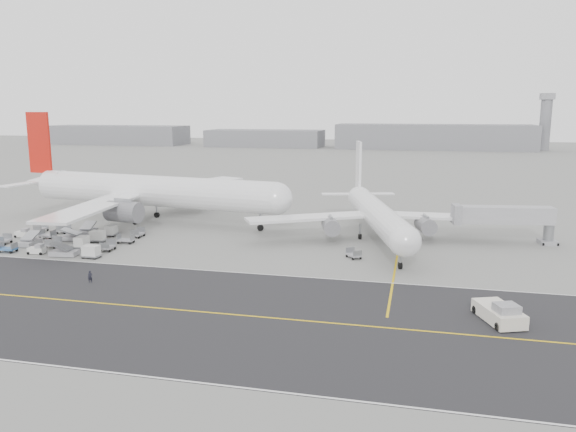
% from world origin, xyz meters
% --- Properties ---
extents(ground, '(700.00, 700.00, 0.00)m').
position_xyz_m(ground, '(0.00, 0.00, 0.00)').
color(ground, gray).
rests_on(ground, ground).
extents(taxiway, '(220.00, 59.00, 0.03)m').
position_xyz_m(taxiway, '(5.02, -17.98, 0.01)').
color(taxiway, '#28272A').
rests_on(taxiway, ground).
extents(horizon_buildings, '(520.00, 28.00, 28.00)m').
position_xyz_m(horizon_buildings, '(30.00, 260.00, 0.00)').
color(horizon_buildings, gray).
rests_on(horizon_buildings, ground).
extents(control_tower, '(7.00, 7.00, 31.25)m').
position_xyz_m(control_tower, '(100.00, 265.00, 16.25)').
color(control_tower, gray).
rests_on(control_tower, ground).
extents(airliner_a, '(63.62, 62.51, 22.04)m').
position_xyz_m(airliner_a, '(-21.10, 28.88, 6.34)').
color(airliner_a, white).
rests_on(airliner_a, ground).
extents(airliner_b, '(44.60, 45.58, 16.09)m').
position_xyz_m(airliner_b, '(25.76, 22.90, 4.65)').
color(airliner_b, white).
rests_on(airliner_b, ground).
extents(pushback_tug, '(5.34, 8.64, 2.47)m').
position_xyz_m(pushback_tug, '(41.88, -13.53, 1.02)').
color(pushback_tug, silver).
rests_on(pushback_tug, ground).
extents(jet_bridge, '(17.80, 5.73, 6.64)m').
position_xyz_m(jet_bridge, '(47.25, 24.73, 4.63)').
color(jet_bridge, gray).
rests_on(jet_bridge, ground).
extents(gse_cluster, '(29.32, 23.82, 2.09)m').
position_xyz_m(gse_cluster, '(-25.93, 7.54, 0.00)').
color(gse_cluster, '#9E9EA3').
rests_on(gse_cluster, ground).
extents(stray_dolly, '(2.72, 2.94, 1.55)m').
position_xyz_m(stray_dolly, '(23.49, 9.28, 0.00)').
color(stray_dolly, silver).
rests_on(stray_dolly, ground).
extents(ground_crew_a, '(0.71, 0.61, 1.66)m').
position_xyz_m(ground_crew_a, '(-9.05, -11.16, 0.83)').
color(ground_crew_a, black).
rests_on(ground_crew_a, ground).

